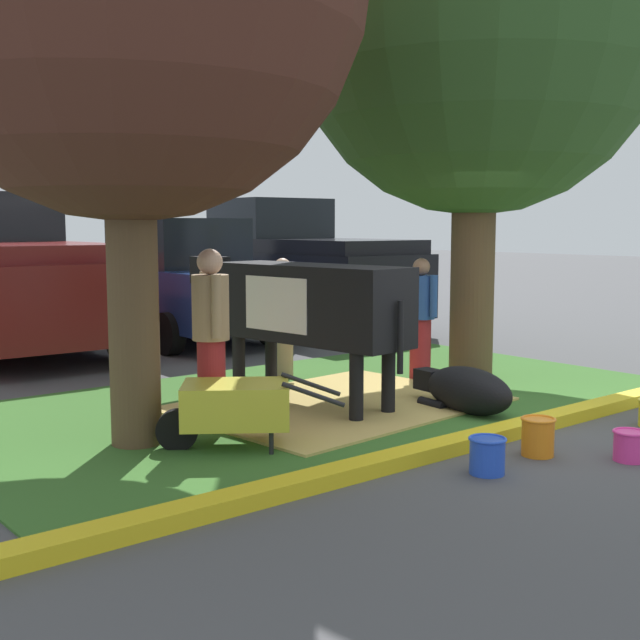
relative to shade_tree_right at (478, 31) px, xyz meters
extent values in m
plane|color=#4C4C4F|center=(-1.88, -1.98, -4.28)|extent=(80.00, 80.00, 0.00)
cube|color=#386B28|center=(-2.44, 0.04, -4.27)|extent=(7.99, 4.30, 0.02)
cube|color=yellow|center=(-2.44, -2.26, -4.22)|extent=(9.19, 0.24, 0.12)
cube|color=tan|center=(-2.54, -0.33, -4.25)|extent=(3.39, 2.65, 0.04)
cylinder|color=brown|center=(-4.89, -0.36, -3.01)|extent=(0.43, 0.43, 2.54)
cylinder|color=brown|center=(0.00, 0.00, -2.92)|extent=(0.55, 0.55, 2.71)
sphere|color=#2D5123|center=(0.00, 0.00, 0.03)|extent=(4.55, 4.55, 4.55)
cube|color=black|center=(-2.76, -0.13, -3.17)|extent=(0.97, 2.37, 0.80)
cube|color=white|center=(-2.78, 0.02, -3.17)|extent=(0.82, 0.98, 0.56)
cylinder|color=black|center=(-2.92, 1.19, -3.07)|extent=(0.39, 0.67, 0.58)
cube|color=black|center=(-2.96, 1.51, -2.89)|extent=(0.31, 0.47, 0.32)
cube|color=white|center=(-2.98, 1.70, -2.93)|extent=(0.21, 0.14, 0.20)
cylinder|color=black|center=(-3.11, 0.70, -3.92)|extent=(0.14, 0.14, 0.71)
cylinder|color=black|center=(-2.62, 0.75, -3.92)|extent=(0.14, 0.14, 0.71)
cylinder|color=black|center=(-2.90, -1.02, -3.92)|extent=(0.14, 0.14, 0.71)
cylinder|color=black|center=(-2.41, -0.96, -3.92)|extent=(0.14, 0.14, 0.71)
cylinder|color=black|center=(-2.62, -1.32, -3.42)|extent=(0.06, 0.06, 0.70)
ellipsoid|color=black|center=(-1.72, -1.42, -4.04)|extent=(0.57, 1.14, 0.48)
cube|color=black|center=(-1.67, -0.82, -4.02)|extent=(0.22, 0.30, 0.22)
cube|color=silver|center=(-1.66, -0.70, -4.02)|extent=(0.10, 0.07, 0.16)
cylinder|color=black|center=(-1.87, -1.05, -4.22)|extent=(0.13, 0.36, 0.10)
cylinder|color=maroon|center=(-0.81, 0.12, -3.89)|extent=(0.26, 0.26, 0.77)
cylinder|color=#23478C|center=(-0.81, 0.12, -3.24)|extent=(0.34, 0.34, 0.53)
sphere|color=#8C664C|center=(-0.81, 0.12, -2.87)|extent=(0.21, 0.21, 0.21)
cylinder|color=#23478C|center=(-0.83, -0.10, -3.21)|extent=(0.09, 0.09, 0.51)
cylinder|color=#23478C|center=(-0.80, 0.34, -3.21)|extent=(0.09, 0.09, 0.51)
cylinder|color=#9E7F5B|center=(-1.97, 1.40, -3.89)|extent=(0.26, 0.26, 0.77)
cylinder|color=slate|center=(-1.97, 1.40, -3.24)|extent=(0.34, 0.34, 0.53)
sphere|color=tan|center=(-1.97, 1.40, -2.88)|extent=(0.21, 0.21, 0.21)
cylinder|color=slate|center=(-1.76, 1.33, -3.22)|extent=(0.09, 0.09, 0.50)
cylinder|color=slate|center=(-2.18, 1.46, -3.22)|extent=(0.09, 0.09, 0.50)
cylinder|color=maroon|center=(-4.14, -0.39, -3.84)|extent=(0.26, 0.26, 0.87)
cylinder|color=#9E7F5B|center=(-4.14, -0.39, -3.11)|extent=(0.34, 0.34, 0.60)
sphere|color=tan|center=(-4.14, -0.39, -2.69)|extent=(0.24, 0.24, 0.24)
cylinder|color=#9E7F5B|center=(-4.07, -0.18, -3.08)|extent=(0.09, 0.09, 0.57)
cylinder|color=#9E7F5B|center=(-4.21, -0.60, -3.08)|extent=(0.09, 0.09, 0.57)
cube|color=gold|center=(-4.30, -1.03, -3.88)|extent=(1.08, 1.02, 0.36)
cylinder|color=black|center=(-4.70, -0.74, -4.10)|extent=(0.35, 0.29, 0.36)
cylinder|color=black|center=(-4.18, -1.39, -4.16)|extent=(0.04, 0.04, 0.24)
cylinder|color=black|center=(-3.92, -1.03, -4.16)|extent=(0.04, 0.04, 0.24)
cylinder|color=black|center=(-3.90, -1.59, -3.76)|extent=(0.45, 0.35, 0.23)
cylinder|color=black|center=(-3.64, -1.24, -3.76)|extent=(0.45, 0.35, 0.23)
cylinder|color=blue|center=(-3.18, -2.83, -4.14)|extent=(0.27, 0.27, 0.28)
torus|color=blue|center=(-3.18, -2.83, -4.00)|extent=(0.30, 0.30, 0.02)
cylinder|color=orange|center=(-2.45, -2.78, -4.12)|extent=(0.27, 0.27, 0.31)
torus|color=orange|center=(-2.45, -2.78, -3.97)|extent=(0.29, 0.29, 0.02)
cylinder|color=#EA3893|center=(-2.00, -3.35, -4.16)|extent=(0.26, 0.26, 0.24)
torus|color=#EA3893|center=(-2.00, -3.35, -4.04)|extent=(0.28, 0.28, 0.02)
cube|color=maroon|center=(-3.87, 5.75, -3.41)|extent=(2.20, 5.47, 1.10)
cube|color=maroon|center=(-3.92, 4.53, -2.74)|extent=(2.00, 2.77, 0.24)
cylinder|color=black|center=(-2.81, 7.47, -3.96)|extent=(0.24, 0.65, 0.64)
cylinder|color=black|center=(-2.94, 3.96, -3.96)|extent=(0.24, 0.65, 0.64)
cube|color=navy|center=(-1.26, 5.25, -3.51)|extent=(1.96, 4.46, 0.90)
cube|color=black|center=(-1.26, 5.25, -2.66)|extent=(1.66, 2.26, 0.80)
cylinder|color=black|center=(-2.11, 6.71, -3.96)|extent=(0.24, 0.65, 0.64)
cylinder|color=black|center=(-0.31, 6.65, -3.96)|extent=(0.24, 0.65, 0.64)
cylinder|color=black|center=(-2.21, 3.86, -3.96)|extent=(0.24, 0.65, 0.64)
cylinder|color=black|center=(-0.41, 3.79, -3.96)|extent=(0.24, 0.65, 0.64)
cube|color=black|center=(1.44, 5.43, -3.41)|extent=(2.20, 5.47, 1.10)
cube|color=black|center=(1.47, 6.37, -2.36)|extent=(1.90, 1.87, 1.00)
cube|color=black|center=(1.39, 4.22, -2.74)|extent=(2.00, 2.77, 0.24)
cylinder|color=black|center=(0.50, 7.22, -3.96)|extent=(0.24, 0.65, 0.64)
cylinder|color=black|center=(2.50, 7.15, -3.96)|extent=(0.24, 0.65, 0.64)
cylinder|color=black|center=(0.38, 3.71, -3.96)|extent=(0.24, 0.65, 0.64)
cylinder|color=black|center=(2.37, 3.64, -3.96)|extent=(0.24, 0.65, 0.64)
camera|label=1|loc=(-8.08, -6.74, -2.36)|focal=45.76mm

